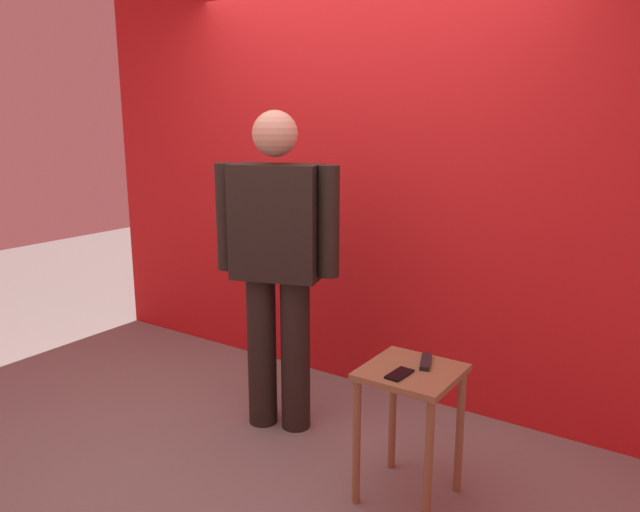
{
  "coord_description": "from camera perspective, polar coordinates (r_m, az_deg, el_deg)",
  "views": [
    {
      "loc": [
        1.93,
        -2.09,
        1.73
      ],
      "look_at": [
        0.13,
        0.55,
        1.0
      ],
      "focal_mm": 34.27,
      "sensor_mm": 36.0,
      "label": 1
    }
  ],
  "objects": [
    {
      "name": "ground_plane",
      "position": [
        3.33,
        -7.64,
        -18.51
      ],
      "size": [
        12.0,
        12.0,
        0.0
      ],
      "primitive_type": "plane",
      "color": "gray"
    },
    {
      "name": "back_wall_red",
      "position": [
        3.86,
        4.21,
        9.05
      ],
      "size": [
        4.45,
        0.12,
        2.94
      ],
      "primitive_type": "cube",
      "color": "red",
      "rests_on": "ground_plane"
    },
    {
      "name": "standing_person",
      "position": [
        3.31,
        -4.03,
        -0.09
      ],
      "size": [
        0.69,
        0.37,
        1.76
      ],
      "color": "black",
      "rests_on": "ground_plane"
    },
    {
      "name": "side_table",
      "position": [
        2.84,
        8.44,
        -12.95
      ],
      "size": [
        0.41,
        0.41,
        0.63
      ],
      "color": "olive",
      "rests_on": "ground_plane"
    },
    {
      "name": "cell_phone",
      "position": [
        2.71,
        7.43,
        -10.88
      ],
      "size": [
        0.08,
        0.15,
        0.01
      ],
      "primitive_type": "cube",
      "rotation": [
        0.0,
        0.0,
        -0.06
      ],
      "color": "black",
      "rests_on": "side_table"
    },
    {
      "name": "tv_remote",
      "position": [
        2.84,
        9.84,
        -9.72
      ],
      "size": [
        0.1,
        0.17,
        0.02
      ],
      "primitive_type": "cube",
      "rotation": [
        0.0,
        0.0,
        0.36
      ],
      "color": "black",
      "rests_on": "side_table"
    }
  ]
}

